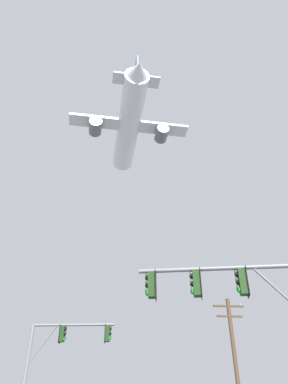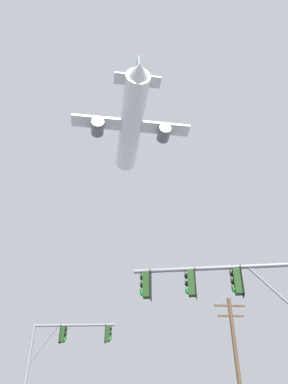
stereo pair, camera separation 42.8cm
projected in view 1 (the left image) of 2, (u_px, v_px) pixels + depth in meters
name	position (u px, v px, depth m)	size (l,w,h in m)	color
signal_pole_near	(242.00, 304.00, 12.22)	(5.82, 1.31, 6.29)	slate
signal_pole_far	(57.00, 353.00, 21.27)	(5.08, 0.86, 6.73)	slate
utility_pole	(236.00, 363.00, 23.47)	(2.20, 0.28, 8.98)	brown
airplane	(129.00, 126.00, 51.32)	(16.73, 21.65, 5.91)	white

